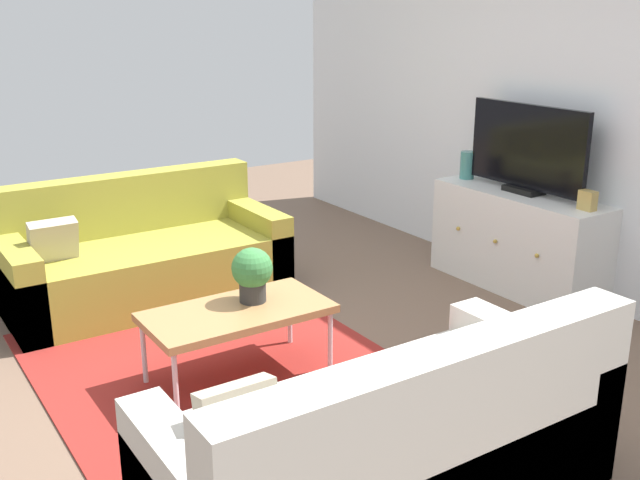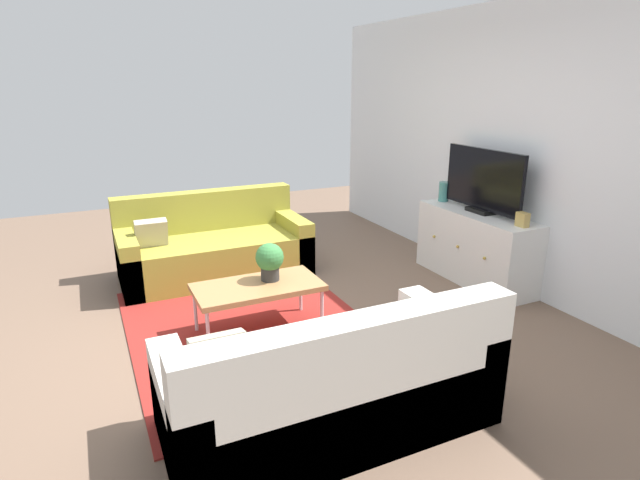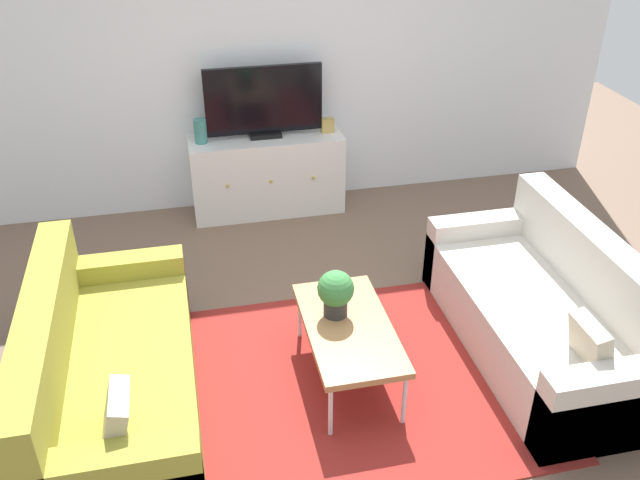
% 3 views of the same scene
% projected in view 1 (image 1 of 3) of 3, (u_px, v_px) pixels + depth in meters
% --- Properties ---
extents(ground_plane, '(10.00, 10.00, 0.00)m').
position_uv_depth(ground_plane, '(250.00, 370.00, 4.28)').
color(ground_plane, brown).
extents(wall_back, '(6.40, 0.12, 2.70)m').
position_uv_depth(wall_back, '(567.00, 103.00, 5.20)').
color(wall_back, white).
rests_on(wall_back, ground_plane).
extents(area_rug, '(2.50, 1.90, 0.01)m').
position_uv_depth(area_rug, '(227.00, 375.00, 4.20)').
color(area_rug, maroon).
rests_on(area_rug, ground_plane).
extents(couch_left_side, '(0.89, 1.90, 0.85)m').
position_uv_depth(couch_left_side, '(141.00, 259.00, 5.29)').
color(couch_left_side, olive).
rests_on(couch_left_side, ground_plane).
extents(couch_right_side, '(0.89, 1.90, 0.85)m').
position_uv_depth(couch_right_side, '(394.00, 453.00, 2.99)').
color(couch_right_side, beige).
rests_on(couch_right_side, ground_plane).
extents(coffee_table, '(0.52, 1.01, 0.42)m').
position_uv_depth(coffee_table, '(237.00, 314.00, 4.07)').
color(coffee_table, '#A37547').
rests_on(coffee_table, ground_plane).
extents(potted_plant, '(0.23, 0.23, 0.31)m').
position_uv_depth(potted_plant, '(252.00, 272.00, 4.12)').
color(potted_plant, '#2D2D2D').
rests_on(potted_plant, coffee_table).
extents(tv_console, '(1.36, 0.47, 0.72)m').
position_uv_depth(tv_console, '(517.00, 241.00, 5.43)').
color(tv_console, white).
rests_on(tv_console, ground_plane).
extents(flat_screen_tv, '(1.02, 0.16, 0.63)m').
position_uv_depth(flat_screen_tv, '(527.00, 149.00, 5.24)').
color(flat_screen_tv, black).
rests_on(flat_screen_tv, tv_console).
extents(glass_vase, '(0.11, 0.11, 0.21)m').
position_uv_depth(glass_vase, '(467.00, 165.00, 5.74)').
color(glass_vase, teal).
rests_on(glass_vase, tv_console).
extents(mantel_clock, '(0.11, 0.07, 0.13)m').
position_uv_depth(mantel_clock, '(587.00, 200.00, 4.86)').
color(mantel_clock, tan).
rests_on(mantel_clock, tv_console).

